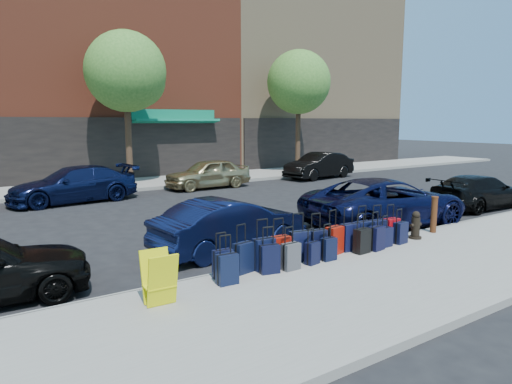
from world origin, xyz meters
TOP-DOWN VIEW (x-y plane):
  - ground at (0.00, 0.00)m, footprint 120.00×120.00m
  - sidewalk_near at (0.00, -6.50)m, footprint 60.00×4.00m
  - sidewalk_far at (0.00, 10.00)m, footprint 60.00×4.00m
  - curb_near at (0.00, -4.48)m, footprint 60.00×0.08m
  - curb_far at (0.00, 7.98)m, footprint 60.00×0.08m
  - building_center at (0.00, 17.99)m, footprint 17.00×12.85m
  - building_right at (16.00, 17.99)m, footprint 15.00×12.12m
  - tree_center at (0.64, 9.50)m, footprint 3.80×3.80m
  - tree_right at (11.14, 9.50)m, footprint 3.80×3.80m
  - suitcase_front_0 at (-2.47, -4.81)m, footprint 0.38×0.21m
  - suitcase_front_1 at (-1.96, -4.76)m, footprint 0.45×0.30m
  - suitcase_front_2 at (-1.51, -4.84)m, footprint 0.45×0.27m
  - suitcase_front_3 at (-1.08, -4.81)m, footprint 0.44×0.26m
  - suitcase_front_4 at (-0.52, -4.78)m, footprint 0.48×0.32m
  - suitcase_front_5 at (0.01, -4.77)m, footprint 0.43×0.26m
  - suitcase_front_6 at (0.49, -4.82)m, footprint 0.46×0.31m
  - suitcase_front_7 at (0.98, -4.82)m, footprint 0.45×0.28m
  - suitcase_front_8 at (1.49, -4.78)m, footprint 0.43×0.25m
  - suitcase_front_9 at (1.99, -4.80)m, footprint 0.44×0.29m
  - suitcase_front_10 at (2.50, -4.80)m, footprint 0.41×0.24m
  - suitcase_back_0 at (-2.57, -5.16)m, footprint 0.41×0.25m
  - suitcase_back_2 at (-1.55, -5.08)m, footprint 0.44×0.31m
  - suitcase_back_3 at (-1.05, -5.16)m, footprint 0.39×0.24m
  - suitcase_back_4 at (-0.43, -5.12)m, footprint 0.36×0.25m
  - suitcase_back_5 at (0.04, -5.11)m, footprint 0.34×0.20m
  - suitcase_back_7 at (1.07, -5.13)m, footprint 0.41×0.25m
  - suitcase_back_8 at (1.55, -5.15)m, footprint 0.42×0.28m
  - suitcase_back_9 at (1.97, -5.07)m, footprint 0.33×0.20m
  - suitcase_back_10 at (2.51, -5.07)m, footprint 0.38×0.24m
  - fire_hydrant at (3.24, -4.97)m, footprint 0.37×0.33m
  - bollard at (4.21, -4.82)m, footprint 0.19×0.19m
  - display_rack at (-4.00, -5.35)m, footprint 0.52×0.57m
  - car_near_1 at (-1.11, -2.82)m, footprint 4.13×1.84m
  - car_near_2 at (4.26, -3.12)m, footprint 5.55×2.95m
  - car_near_3 at (9.37, -3.11)m, footprint 4.35×1.89m
  - car_far_1 at (-2.77, 6.58)m, footprint 5.09×2.48m
  - car_far_2 at (3.50, 7.09)m, footprint 4.19×1.76m
  - car_far_3 at (10.52, 6.99)m, footprint 4.60×2.13m

SIDE VIEW (x-z plane):
  - ground at x=0.00m, z-range 0.00..0.00m
  - sidewalk_near at x=0.00m, z-range 0.00..0.15m
  - sidewalk_far at x=0.00m, z-range 0.00..0.15m
  - curb_near at x=0.00m, z-range 0.00..0.15m
  - curb_far at x=0.00m, z-range 0.00..0.15m
  - suitcase_back_9 at x=1.97m, z-range 0.01..0.78m
  - suitcase_back_4 at x=-0.43m, z-range 0.00..0.78m
  - suitcase_back_5 at x=0.04m, z-range 0.00..0.81m
  - suitcase_back_10 at x=2.51m, z-range -0.01..0.86m
  - suitcase_back_3 at x=-1.05m, z-range -0.02..0.88m
  - suitcase_front_0 at x=-2.47m, z-range -0.02..0.89m
  - suitcase_back_8 at x=1.55m, z-range -0.02..0.90m
  - suitcase_back_7 at x=1.07m, z-range -0.03..0.91m
  - suitcase_back_0 at x=-2.57m, z-range -0.03..0.91m
  - suitcase_back_2 at x=-1.55m, z-range -0.03..0.92m
  - suitcase_front_10 at x=2.50m, z-range -0.03..0.92m
  - suitcase_front_9 at x=1.99m, z-range -0.03..0.95m
  - suitcase_front_1 at x=-1.96m, z-range -0.04..0.96m
  - suitcase_front_5 at x=0.01m, z-range -0.04..0.96m
  - suitcase_front_8 at x=1.49m, z-range -0.04..0.98m
  - suitcase_front_3 at x=-1.08m, z-range -0.04..0.98m
  - suitcase_front_6 at x=0.49m, z-range -0.04..0.99m
  - suitcase_front_7 at x=0.98m, z-range -0.04..1.00m
  - suitcase_front_2 at x=-1.51m, z-range -0.05..1.01m
  - suitcase_front_4 at x=-0.52m, z-range -0.05..1.02m
  - fire_hydrant at x=3.24m, z-range 0.12..0.85m
  - display_rack at x=-4.00m, z-range 0.14..1.04m
  - car_near_3 at x=9.37m, z-range 0.00..1.25m
  - car_near_1 at x=-1.11m, z-range 0.00..1.32m
  - bollard at x=4.21m, z-range 0.17..1.17m
  - car_far_2 at x=3.50m, z-range 0.00..1.42m
  - car_far_1 at x=-2.77m, z-range 0.00..1.43m
  - car_far_3 at x=10.52m, z-range 0.00..1.46m
  - car_near_2 at x=4.26m, z-range 0.00..1.49m
  - tree_center at x=0.64m, z-range 1.78..9.05m
  - tree_right at x=11.14m, z-range 1.78..9.05m
  - building_right at x=16.00m, z-range -0.02..17.98m
  - building_center at x=0.00m, z-range -0.02..19.98m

